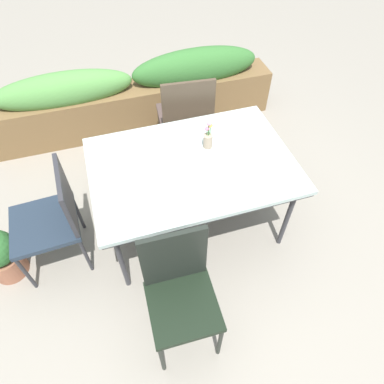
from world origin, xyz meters
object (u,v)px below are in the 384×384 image
at_px(chair_end_left, 53,216).
at_px(flower_vase, 208,138).
at_px(chair_near_left, 180,289).
at_px(potted_plant, 0,255).
at_px(planter_box, 136,96).
at_px(chair_far_side, 186,115).
at_px(dining_table, 192,168).

relative_size(chair_end_left, flower_vase, 3.69).
height_order(chair_end_left, chair_near_left, chair_near_left).
bearing_deg(potted_plant, flower_vase, 5.64).
height_order(planter_box, potted_plant, planter_box).
height_order(chair_far_side, potted_plant, chair_far_side).
xyz_separation_m(flower_vase, planter_box, (-0.34, 1.37, -0.45)).
distance_m(chair_end_left, potted_plant, 0.54).
bearing_deg(potted_plant, chair_far_side, 26.24).
xyz_separation_m(chair_far_side, planter_box, (-0.36, 0.69, -0.16)).
xyz_separation_m(chair_end_left, chair_near_left, (0.73, -0.83, 0.05)).
relative_size(chair_far_side, potted_plant, 2.07).
bearing_deg(chair_near_left, flower_vase, -115.77).
distance_m(chair_near_left, planter_box, 2.35).
distance_m(chair_end_left, chair_near_left, 1.11).
bearing_deg(chair_end_left, potted_plant, 91.13).
relative_size(dining_table, potted_plant, 3.15).
height_order(dining_table, potted_plant, dining_table).
bearing_deg(chair_far_side, flower_vase, -86.37).
xyz_separation_m(dining_table, planter_box, (-0.17, 1.51, -0.32)).
bearing_deg(dining_table, potted_plant, -178.88).
xyz_separation_m(planter_box, potted_plant, (-1.35, -1.54, -0.14)).
xyz_separation_m(chair_end_left, flower_vase, (1.23, 0.13, 0.32)).
height_order(dining_table, planter_box, planter_box).
height_order(chair_far_side, chair_end_left, chair_far_side).
distance_m(dining_table, chair_far_side, 0.85).
bearing_deg(chair_end_left, chair_near_left, -141.87).
bearing_deg(potted_plant, planter_box, 48.65).
xyz_separation_m(dining_table, chair_near_left, (-0.33, -0.83, -0.14)).
xyz_separation_m(dining_table, chair_far_side, (0.19, 0.82, -0.15)).
relative_size(chair_far_side, chair_near_left, 0.99).
xyz_separation_m(chair_far_side, chair_near_left, (-0.52, -1.65, 0.02)).
distance_m(chair_near_left, potted_plant, 1.47).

